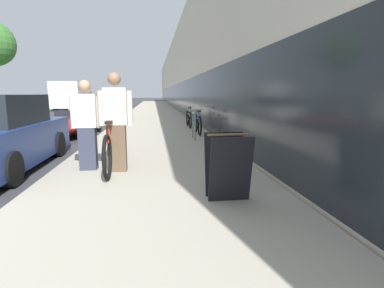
{
  "coord_description": "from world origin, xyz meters",
  "views": [
    {
      "loc": [
        5.42,
        -3.5,
        1.52
      ],
      "look_at": [
        7.71,
        14.35,
        -1.51
      ],
      "focal_mm": 28.0,
      "sensor_mm": 36.0,
      "label": 1
    }
  ],
  "objects_px": {
    "person_bystander": "(87,125)",
    "moving_truck": "(72,96)",
    "bike_rack_hoop": "(194,123)",
    "cruiser_bike_nearest": "(198,124)",
    "parked_sedan_far": "(96,110)",
    "person_rider": "(116,122)",
    "cruiser_bike_middle": "(189,119)",
    "sandwich_board_sign": "(228,166)",
    "tandem_bicycle": "(114,146)",
    "vintage_roadster_curbside": "(68,125)"
  },
  "relations": [
    {
      "from": "person_bystander",
      "to": "moving_truck",
      "type": "height_order",
      "value": "moving_truck"
    },
    {
      "from": "bike_rack_hoop",
      "to": "moving_truck",
      "type": "distance_m",
      "value": 22.8
    },
    {
      "from": "cruiser_bike_nearest",
      "to": "parked_sedan_far",
      "type": "distance_m",
      "value": 8.19
    },
    {
      "from": "person_bystander",
      "to": "parked_sedan_far",
      "type": "distance_m",
      "value": 11.61
    },
    {
      "from": "person_rider",
      "to": "person_bystander",
      "type": "bearing_deg",
      "value": 161.71
    },
    {
      "from": "cruiser_bike_middle",
      "to": "moving_truck",
      "type": "distance_m",
      "value": 19.83
    },
    {
      "from": "person_bystander",
      "to": "sandwich_board_sign",
      "type": "relative_size",
      "value": 1.86
    },
    {
      "from": "tandem_bicycle",
      "to": "moving_truck",
      "type": "xyz_separation_m",
      "value": [
        -6.93,
        24.36,
        0.81
      ]
    },
    {
      "from": "sandwich_board_sign",
      "to": "parked_sedan_far",
      "type": "relative_size",
      "value": 0.22
    },
    {
      "from": "tandem_bicycle",
      "to": "cruiser_bike_middle",
      "type": "height_order",
      "value": "tandem_bicycle"
    },
    {
      "from": "person_bystander",
      "to": "bike_rack_hoop",
      "type": "height_order",
      "value": "person_bystander"
    },
    {
      "from": "moving_truck",
      "to": "vintage_roadster_curbside",
      "type": "bearing_deg",
      "value": -76.29
    },
    {
      "from": "tandem_bicycle",
      "to": "parked_sedan_far",
      "type": "xyz_separation_m",
      "value": [
        -2.4,
        11.3,
        0.11
      ]
    },
    {
      "from": "cruiser_bike_middle",
      "to": "person_rider",
      "type": "bearing_deg",
      "value": -106.97
    },
    {
      "from": "bike_rack_hoop",
      "to": "sandwich_board_sign",
      "type": "bearing_deg",
      "value": -92.8
    },
    {
      "from": "cruiser_bike_middle",
      "to": "vintage_roadster_curbside",
      "type": "bearing_deg",
      "value": -163.14
    },
    {
      "from": "cruiser_bike_nearest",
      "to": "vintage_roadster_curbside",
      "type": "height_order",
      "value": "cruiser_bike_nearest"
    },
    {
      "from": "person_rider",
      "to": "sandwich_board_sign",
      "type": "relative_size",
      "value": 2.0
    },
    {
      "from": "bike_rack_hoop",
      "to": "cruiser_bike_middle",
      "type": "bearing_deg",
      "value": 85.87
    },
    {
      "from": "parked_sedan_far",
      "to": "vintage_roadster_curbside",
      "type": "bearing_deg",
      "value": -89.1
    },
    {
      "from": "bike_rack_hoop",
      "to": "cruiser_bike_middle",
      "type": "distance_m",
      "value": 3.42
    },
    {
      "from": "sandwich_board_sign",
      "to": "moving_truck",
      "type": "distance_m",
      "value": 27.79
    },
    {
      "from": "cruiser_bike_middle",
      "to": "vintage_roadster_curbside",
      "type": "distance_m",
      "value": 4.79
    },
    {
      "from": "tandem_bicycle",
      "to": "vintage_roadster_curbside",
      "type": "height_order",
      "value": "tandem_bicycle"
    },
    {
      "from": "tandem_bicycle",
      "to": "bike_rack_hoop",
      "type": "relative_size",
      "value": 3.07
    },
    {
      "from": "sandwich_board_sign",
      "to": "moving_truck",
      "type": "height_order",
      "value": "moving_truck"
    },
    {
      "from": "tandem_bicycle",
      "to": "cruiser_bike_nearest",
      "type": "relative_size",
      "value": 1.59
    },
    {
      "from": "bike_rack_hoop",
      "to": "parked_sedan_far",
      "type": "bearing_deg",
      "value": 119.25
    },
    {
      "from": "vintage_roadster_curbside",
      "to": "parked_sedan_far",
      "type": "bearing_deg",
      "value": 90.9
    },
    {
      "from": "person_bystander",
      "to": "parked_sedan_far",
      "type": "relative_size",
      "value": 0.4
    },
    {
      "from": "cruiser_bike_nearest",
      "to": "cruiser_bike_middle",
      "type": "height_order",
      "value": "cruiser_bike_middle"
    },
    {
      "from": "bike_rack_hoop",
      "to": "moving_truck",
      "type": "xyz_separation_m",
      "value": [
        -8.95,
        20.95,
        0.71
      ]
    },
    {
      "from": "person_rider",
      "to": "cruiser_bike_middle",
      "type": "xyz_separation_m",
      "value": [
        2.17,
        7.13,
        -0.53
      ]
    },
    {
      "from": "vintage_roadster_curbside",
      "to": "parked_sedan_far",
      "type": "distance_m",
      "value": 5.89
    },
    {
      "from": "bike_rack_hoop",
      "to": "vintage_roadster_curbside",
      "type": "bearing_deg",
      "value": 155.05
    },
    {
      "from": "cruiser_bike_middle",
      "to": "vintage_roadster_curbside",
      "type": "height_order",
      "value": "cruiser_bike_middle"
    },
    {
      "from": "tandem_bicycle",
      "to": "person_rider",
      "type": "bearing_deg",
      "value": -73.71
    },
    {
      "from": "tandem_bicycle",
      "to": "bike_rack_hoop",
      "type": "height_order",
      "value": "tandem_bicycle"
    },
    {
      "from": "moving_truck",
      "to": "sandwich_board_sign",
      "type": "bearing_deg",
      "value": -71.78
    },
    {
      "from": "person_bystander",
      "to": "bike_rack_hoop",
      "type": "xyz_separation_m",
      "value": [
        2.48,
        3.54,
        -0.33
      ]
    },
    {
      "from": "sandwich_board_sign",
      "to": "cruiser_bike_nearest",
      "type": "bearing_deg",
      "value": 85.1
    },
    {
      "from": "parked_sedan_far",
      "to": "cruiser_bike_middle",
      "type": "bearing_deg",
      "value": -43.92
    },
    {
      "from": "bike_rack_hoop",
      "to": "cruiser_bike_nearest",
      "type": "height_order",
      "value": "cruiser_bike_nearest"
    },
    {
      "from": "person_bystander",
      "to": "sandwich_board_sign",
      "type": "bearing_deg",
      "value": -40.43
    },
    {
      "from": "person_bystander",
      "to": "sandwich_board_sign",
      "type": "xyz_separation_m",
      "value": [
        2.22,
        -1.89,
        -0.39
      ]
    },
    {
      "from": "bike_rack_hoop",
      "to": "vintage_roadster_curbside",
      "type": "xyz_separation_m",
      "value": [
        -4.33,
        2.02,
        -0.23
      ]
    },
    {
      "from": "tandem_bicycle",
      "to": "vintage_roadster_curbside",
      "type": "distance_m",
      "value": 5.89
    },
    {
      "from": "parked_sedan_far",
      "to": "tandem_bicycle",
      "type": "bearing_deg",
      "value": -78.0
    },
    {
      "from": "tandem_bicycle",
      "to": "bike_rack_hoop",
      "type": "bearing_deg",
      "value": 59.26
    },
    {
      "from": "tandem_bicycle",
      "to": "cruiser_bike_middle",
      "type": "relative_size",
      "value": 1.53
    }
  ]
}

